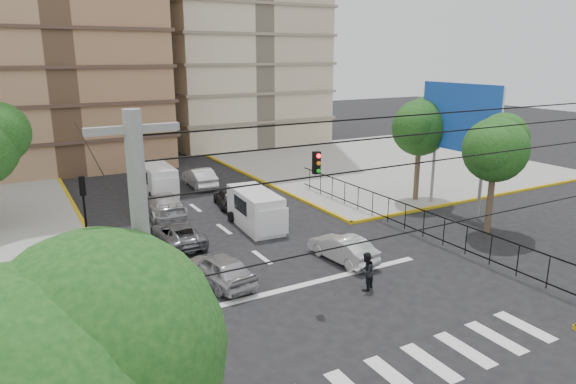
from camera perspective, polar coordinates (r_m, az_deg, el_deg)
ground at (r=22.24m, az=2.96°, el=-11.52°), size 160.00×160.00×0.00m
sidewalk_ne at (r=48.92m, az=10.35°, el=3.13°), size 26.00×26.00×0.15m
crosswalk_stripes at (r=18.15m, az=13.66°, el=-18.61°), size 12.00×2.40×0.01m
stop_line at (r=23.16m, az=1.35°, el=-10.37°), size 13.00×0.40×0.01m
park_fence at (r=30.66m, az=12.79°, el=-4.28°), size 0.10×22.50×1.66m
billboard at (r=34.17m, az=18.57°, el=7.62°), size 0.36×6.20×8.10m
tree_park_a at (r=30.72m, az=22.15°, el=4.68°), size 4.41×3.60×6.83m
tree_park_c at (r=36.07m, az=14.55°, el=7.21°), size 4.65×3.80×7.25m
traffic_light_nw at (r=25.67m, az=-21.71°, el=-1.48°), size 0.28×0.22×4.40m
traffic_light_hanging at (r=18.66m, az=6.53°, el=2.45°), size 18.00×9.12×0.92m
utility_pole_sw at (r=9.49m, az=-14.92°, el=-18.47°), size 1.40×0.28×9.00m
van_right_lane at (r=30.22m, az=-3.45°, el=-2.09°), size 2.24×4.96×2.18m
van_left_lane at (r=38.50m, az=-14.19°, el=1.20°), size 2.03×4.84×2.16m
car_silver_front_left at (r=23.29m, az=-7.61°, el=-8.45°), size 2.34×4.38×1.42m
car_white_front_right at (r=25.71m, az=6.10°, el=-6.23°), size 1.83×4.10×1.31m
car_grey_mid_left at (r=28.28m, az=-12.17°, el=-4.54°), size 2.13×4.56×1.26m
car_silver_rear_left at (r=33.40m, az=-13.68°, el=-1.36°), size 2.40×5.36×1.53m
car_darkgrey_mid_right at (r=34.83m, az=-6.64°, el=-0.58°), size 2.10×3.93×1.27m
car_white_rear_right at (r=40.31m, az=-9.80°, el=1.62°), size 1.80×4.64×1.51m
pedestrian_crosswalk at (r=22.71m, az=8.67°, el=-8.72°), size 1.04×0.97×1.72m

